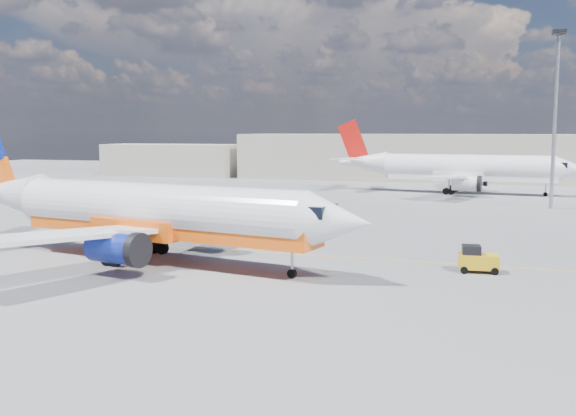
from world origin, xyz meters
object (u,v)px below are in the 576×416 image
(main_jet, at_px, (146,211))
(second_jet, at_px, (459,169))
(gse_tug, at_px, (477,260))
(traffic_cone, at_px, (128,262))

(main_jet, distance_m, second_jet, 56.80)
(second_jet, bearing_deg, main_jet, -103.52)
(main_jet, xyz_separation_m, gse_tug, (21.06, 3.05, -2.54))
(main_jet, height_order, traffic_cone, main_jet)
(gse_tug, bearing_deg, main_jet, -178.87)
(gse_tug, relative_size, traffic_cone, 4.55)
(second_jet, bearing_deg, traffic_cone, -103.16)
(main_jet, bearing_deg, gse_tug, 18.24)
(traffic_cone, bearing_deg, gse_tug, 13.16)
(main_jet, bearing_deg, second_jet, 82.17)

